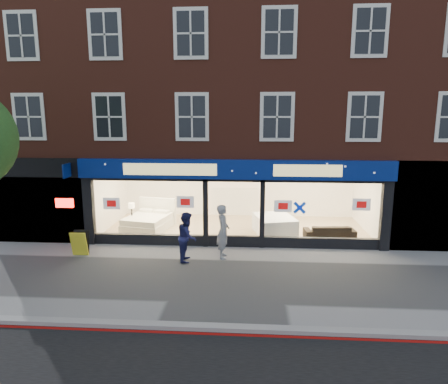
# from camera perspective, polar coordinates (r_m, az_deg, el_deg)

# --- Properties ---
(ground) EXTENTS (120.00, 120.00, 0.00)m
(ground) POSITION_cam_1_polar(r_m,az_deg,el_deg) (12.33, 0.75, -12.34)
(ground) COLOR gray
(ground) RESTS_ON ground
(kerb_line) EXTENTS (60.00, 0.10, 0.01)m
(kerb_line) POSITION_cam_1_polar(r_m,az_deg,el_deg) (9.57, -0.33, -19.68)
(kerb_line) COLOR #8C0A07
(kerb_line) RESTS_ON ground
(kerb_stone) EXTENTS (60.00, 0.25, 0.12)m
(kerb_stone) POSITION_cam_1_polar(r_m,az_deg,el_deg) (9.71, -0.24, -18.81)
(kerb_stone) COLOR gray
(kerb_stone) RESTS_ON ground
(showroom_floor) EXTENTS (11.00, 4.50, 0.10)m
(showroom_floor) POSITION_cam_1_polar(r_m,az_deg,el_deg) (17.26, 1.71, -5.25)
(showroom_floor) COLOR tan
(showroom_floor) RESTS_ON ground
(building) EXTENTS (19.00, 8.26, 10.30)m
(building) POSITION_cam_1_polar(r_m,az_deg,el_deg) (18.33, 1.99, 16.61)
(building) COLOR maroon
(building) RESTS_ON ground
(display_bed) EXTENTS (2.07, 2.35, 1.16)m
(display_bed) POSITION_cam_1_polar(r_m,az_deg,el_deg) (17.32, -10.70, -4.09)
(display_bed) COLOR white
(display_bed) RESTS_ON showroom_floor
(bedside_table) EXTENTS (0.50, 0.50, 0.55)m
(bedside_table) POSITION_cam_1_polar(r_m,az_deg,el_deg) (17.46, -12.97, -4.24)
(bedside_table) COLOR brown
(bedside_table) RESTS_ON showroom_floor
(mattress_stack) EXTENTS (1.83, 2.11, 0.71)m
(mattress_stack) POSITION_cam_1_polar(r_m,az_deg,el_deg) (16.44, 7.22, -4.69)
(mattress_stack) COLOR white
(mattress_stack) RESTS_ON showroom_floor
(sofa) EXTENTS (2.00, 0.91, 0.57)m
(sofa) POSITION_cam_1_polar(r_m,az_deg,el_deg) (16.16, 14.82, -5.53)
(sofa) COLOR black
(sofa) RESTS_ON showroom_floor
(a_board) EXTENTS (0.58, 0.37, 0.88)m
(a_board) POSITION_cam_1_polar(r_m,az_deg,el_deg) (15.01, -19.85, -6.88)
(a_board) COLOR yellow
(a_board) RESTS_ON ground
(pedestrian_grey) EXTENTS (0.48, 0.70, 1.87)m
(pedestrian_grey) POSITION_cam_1_polar(r_m,az_deg,el_deg) (13.78, -0.13, -5.64)
(pedestrian_grey) COLOR #989A9F
(pedestrian_grey) RESTS_ON ground
(pedestrian_blue) EXTENTS (0.67, 0.84, 1.68)m
(pedestrian_blue) POSITION_cam_1_polar(r_m,az_deg,el_deg) (13.58, -5.26, -6.36)
(pedestrian_blue) COLOR #1C1E4E
(pedestrian_blue) RESTS_ON ground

